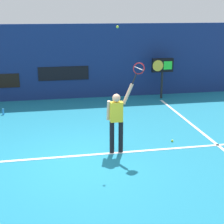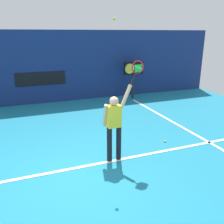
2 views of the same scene
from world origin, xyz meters
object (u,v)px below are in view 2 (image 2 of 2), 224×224
Objects in this scene: tennis_racket at (137,69)px; scoreboard_clock at (133,70)px; spare_ball at (165,141)px; tennis_player at (114,123)px; tennis_ball at (114,19)px.

scoreboard_clock is at bearing 64.85° from tennis_racket.
scoreboard_clock is 26.50× the size of spare_ball.
scoreboard_clock is (2.57, 5.48, -0.91)m from tennis_racket.
tennis_ball is (0.03, 0.08, 2.41)m from tennis_player.
tennis_racket is 9.15× the size of spare_ball.
tennis_player is 2.11m from spare_ball.
tennis_racket is 9.15× the size of tennis_ball.
tennis_ball reaches higher than scoreboard_clock.
tennis_player is 28.84× the size of spare_ball.
tennis_player is 28.84× the size of tennis_ball.
tennis_ball reaches higher than spare_ball.
tennis_player is at bearing 179.58° from tennis_racket.
tennis_ball is (-0.55, 0.09, 1.09)m from tennis_racket.
spare_ball is (1.79, 0.37, -3.38)m from tennis_ball.
tennis_player is 3.15× the size of tennis_racket.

